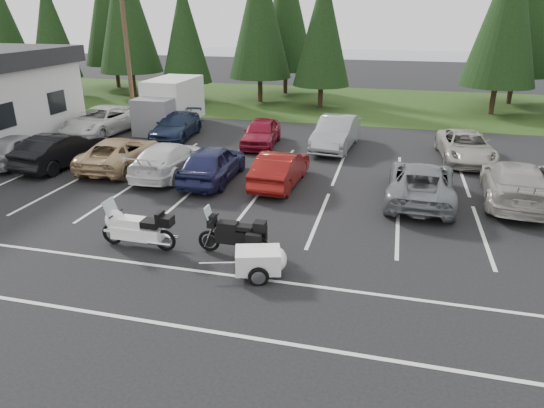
{
  "coord_description": "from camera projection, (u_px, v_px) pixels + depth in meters",
  "views": [
    {
      "loc": [
        5.43,
        -14.53,
        6.82
      ],
      "look_at": [
        1.88,
        -0.5,
        1.0
      ],
      "focal_mm": 32.0,
      "sensor_mm": 36.0,
      "label": 1
    }
  ],
  "objects": [
    {
      "name": "conifer_back_a",
      "position": [
        109.0,
        5.0,
        43.01
      ],
      "size": [
        5.28,
        5.28,
        12.3
      ],
      "color": "#332316",
      "rests_on": "ground"
    },
    {
      "name": "car_far_1",
      "position": [
        176.0,
        126.0,
        27.45
      ],
      "size": [
        2.35,
        4.91,
        1.38
      ],
      "primitive_type": "imported",
      "rotation": [
        0.0,
        0.0,
        0.09
      ],
      "color": "#18243E",
      "rests_on": "ground"
    },
    {
      "name": "adventure_motorcycle",
      "position": [
        233.0,
        231.0,
        14.27
      ],
      "size": [
        2.46,
        0.88,
        1.49
      ],
      "primitive_type": null,
      "rotation": [
        0.0,
        0.0,
        -0.01
      ],
      "color": "black",
      "rests_on": "ground"
    },
    {
      "name": "lake_water",
      "position": [
        388.0,
        64.0,
        65.41
      ],
      "size": [
        70.0,
        50.0,
        0.02
      ],
      "primitive_type": "cube",
      "color": "slate",
      "rests_on": "ground"
    },
    {
      "name": "car_near_4",
      "position": [
        213.0,
        163.0,
        20.51
      ],
      "size": [
        1.9,
        4.61,
        1.56
      ],
      "primitive_type": "imported",
      "rotation": [
        0.0,
        0.0,
        3.15
      ],
      "color": "#1C2048",
      "rests_on": "ground"
    },
    {
      "name": "car_near_6",
      "position": [
        421.0,
        182.0,
        18.4
      ],
      "size": [
        2.63,
        5.38,
        1.47
      ],
      "primitive_type": "imported",
      "rotation": [
        0.0,
        0.0,
        3.11
      ],
      "color": "slate",
      "rests_on": "ground"
    },
    {
      "name": "conifer_5",
      "position": [
        323.0,
        28.0,
        34.18
      ],
      "size": [
        4.14,
        4.14,
        9.63
      ],
      "color": "#332316",
      "rests_on": "ground"
    },
    {
      "name": "utility_pole",
      "position": [
        127.0,
        49.0,
        28.17
      ],
      "size": [
        1.6,
        0.26,
        9.0
      ],
      "color": "#473321",
      "rests_on": "ground"
    },
    {
      "name": "car_near_0",
      "position": [
        19.0,
        148.0,
        22.91
      ],
      "size": [
        2.02,
        4.37,
        1.45
      ],
      "primitive_type": "imported",
      "rotation": [
        0.0,
        0.0,
        3.21
      ],
      "color": "#98979C",
      "rests_on": "ground"
    },
    {
      "name": "grass_strip",
      "position": [
        325.0,
        102.0,
        38.44
      ],
      "size": [
        80.0,
        16.0,
        0.01
      ],
      "primitive_type": "cube",
      "color": "#1C3410",
      "rests_on": "ground"
    },
    {
      "name": "car_near_7",
      "position": [
        515.0,
        182.0,
        18.22
      ],
      "size": [
        2.64,
        5.55,
        1.56
      ],
      "primitive_type": "imported",
      "rotation": [
        0.0,
        0.0,
        3.06
      ],
      "color": "#A09A93",
      "rests_on": "ground"
    },
    {
      "name": "box_truck",
      "position": [
        167.0,
        105.0,
        29.38
      ],
      "size": [
        2.4,
        5.6,
        2.9
      ],
      "primitive_type": null,
      "color": "silver",
      "rests_on": "ground"
    },
    {
      "name": "car_near_3",
      "position": [
        169.0,
        159.0,
        21.32
      ],
      "size": [
        2.04,
        4.96,
        1.44
      ],
      "primitive_type": "imported",
      "rotation": [
        0.0,
        0.0,
        3.15
      ],
      "color": "silver",
      "rests_on": "ground"
    },
    {
      "name": "conifer_1",
      "position": [
        51.0,
        29.0,
        38.92
      ],
      "size": [
        3.96,
        3.96,
        9.22
      ],
      "color": "#332316",
      "rests_on": "ground"
    },
    {
      "name": "conifer_back_b",
      "position": [
        286.0,
        10.0,
        39.97
      ],
      "size": [
        4.97,
        4.97,
        11.58
      ],
      "color": "#332316",
      "rests_on": "ground"
    },
    {
      "name": "car_far_3",
      "position": [
        336.0,
        133.0,
        25.34
      ],
      "size": [
        2.18,
        5.15,
        1.65
      ],
      "primitive_type": "imported",
      "rotation": [
        0.0,
        0.0,
        -0.09
      ],
      "color": "gray",
      "rests_on": "ground"
    },
    {
      "name": "car_far_4",
      "position": [
        466.0,
        147.0,
        23.32
      ],
      "size": [
        2.63,
        5.11,
        1.38
      ],
      "primitive_type": "imported",
      "rotation": [
        0.0,
        0.0,
        0.07
      ],
      "color": "#A3A096",
      "rests_on": "ground"
    },
    {
      "name": "car_far_2",
      "position": [
        261.0,
        132.0,
        25.93
      ],
      "size": [
        1.99,
        4.32,
        1.43
      ],
      "primitive_type": "imported",
      "rotation": [
        0.0,
        0.0,
        0.07
      ],
      "color": "maroon",
      "rests_on": "ground"
    },
    {
      "name": "conifer_2",
      "position": [
        126.0,
        8.0,
        38.41
      ],
      "size": [
        5.1,
        5.1,
        11.89
      ],
      "color": "#332316",
      "rests_on": "ground"
    },
    {
      "name": "car_near_5",
      "position": [
        280.0,
        168.0,
        20.06
      ],
      "size": [
        1.71,
        4.4,
        1.43
      ],
      "primitive_type": "imported",
      "rotation": [
        0.0,
        0.0,
        3.1
      ],
      "color": "maroon",
      "rests_on": "ground"
    },
    {
      "name": "conifer_6",
      "position": [
        508.0,
        11.0,
        31.5
      ],
      "size": [
        4.93,
        4.93,
        11.48
      ],
      "color": "#332316",
      "rests_on": "ground"
    },
    {
      "name": "car_far_0",
      "position": [
        102.0,
        121.0,
        28.37
      ],
      "size": [
        3.09,
        5.81,
        1.56
      ],
      "primitive_type": "imported",
      "rotation": [
        0.0,
        0.0,
        -0.09
      ],
      "color": "silver",
      "rests_on": "ground"
    },
    {
      "name": "stall_markings",
      "position": [
        241.0,
        200.0,
        18.65
      ],
      "size": [
        32.0,
        16.0,
        0.01
      ],
      "primitive_type": "cube",
      "color": "silver",
      "rests_on": "ground"
    },
    {
      "name": "ground",
      "position": [
        223.0,
        221.0,
        16.86
      ],
      "size": [
        120.0,
        120.0,
        0.0
      ],
      "primitive_type": "plane",
      "color": "black",
      "rests_on": "ground"
    },
    {
      "name": "car_near_1",
      "position": [
        61.0,
        150.0,
        22.46
      ],
      "size": [
        2.1,
        4.86,
        1.56
      ],
      "primitive_type": "imported",
      "rotation": [
        0.0,
        0.0,
        3.04
      ],
      "color": "black",
      "rests_on": "ground"
    },
    {
      "name": "conifer_4",
      "position": [
        260.0,
        14.0,
        36.15
      ],
      "size": [
        4.8,
        4.8,
        11.17
      ],
      "color": "#332316",
      "rests_on": "ground"
    },
    {
      "name": "touring_motorcycle",
      "position": [
        137.0,
        225.0,
        14.69
      ],
      "size": [
        2.75,
        0.87,
        1.52
      ],
      "primitive_type": null,
      "rotation": [
        0.0,
        0.0,
        -0.01
      ],
      "color": "white",
      "rests_on": "ground"
    },
    {
      "name": "conifer_3",
      "position": [
        184.0,
        32.0,
        36.53
      ],
      "size": [
        3.87,
        3.87,
        9.02
      ],
      "color": "#332316",
      "rests_on": "ground"
    },
    {
      "name": "conifer_back_c",
      "position": [
        527.0,
        0.0,
        34.98
      ],
      "size": [
        5.5,
        5.5,
        12.81
      ],
      "color": "#332316",
      "rests_on": "ground"
    },
    {
      "name": "car_near_2",
      "position": [
        120.0,
        153.0,
        22.28
      ],
      "size": [
        2.63,
        5.19,
        1.41
      ],
      "primitive_type": "imported",
      "rotation": [
        0.0,
        0.0,
        3.2
      ],
      "color": "tan",
      "rests_on": "ground"
    },
    {
      "name": "cargo_trailer",
      "position": [
        258.0,
        263.0,
        13.19
      ],
      "size": [
        1.97,
        1.46,
        0.82
      ],
      "primitive_type": null,
      "rotation": [
        0.0,
        0.0,
        0.29
      ],
      "color": "white",
      "rests_on": "ground"
    }
  ]
}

